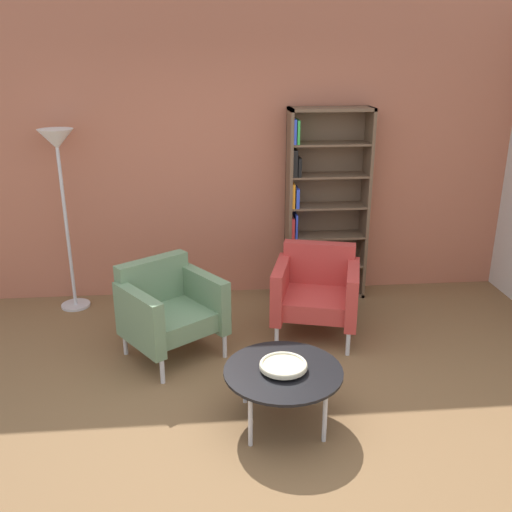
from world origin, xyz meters
name	(u,v)px	position (x,y,z in m)	size (l,w,h in m)	color
ground_plane	(256,433)	(0.00, 0.00, 0.00)	(8.32, 8.32, 0.00)	brown
brick_back_panel	(233,153)	(0.00, 2.46, 1.45)	(6.40, 0.12, 2.90)	#B2664C
bookshelf_tall	(322,205)	(0.87, 2.26, 0.95)	(0.80, 0.30, 1.90)	brown
coffee_table_low	(283,374)	(0.20, 0.12, 0.37)	(0.80, 0.80, 0.40)	black
decorative_bowl	(283,365)	(0.20, 0.12, 0.43)	(0.32, 0.32, 0.05)	beige
armchair_near_window	(169,308)	(-0.62, 1.13, 0.41)	(0.95, 0.93, 0.78)	slate
armchair_spare_guest	(316,290)	(0.66, 1.38, 0.41)	(0.86, 0.82, 0.78)	#B73833
floor_lamp_torchiere	(59,161)	(-1.61, 2.15, 1.45)	(0.32, 0.32, 1.74)	silver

